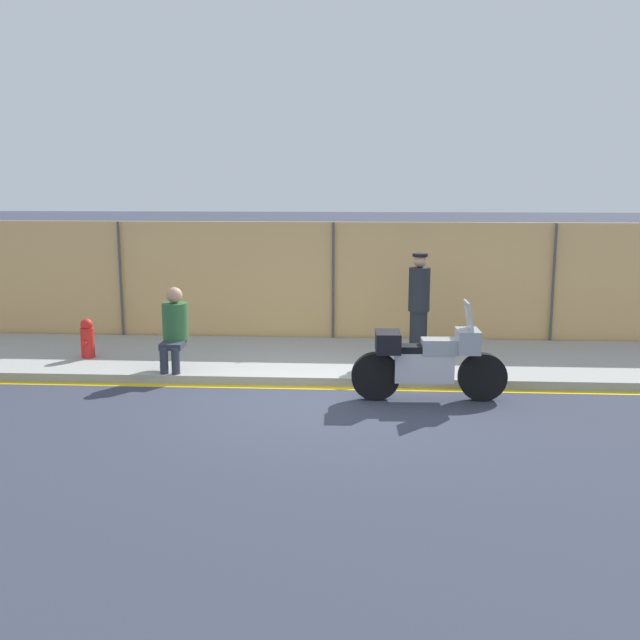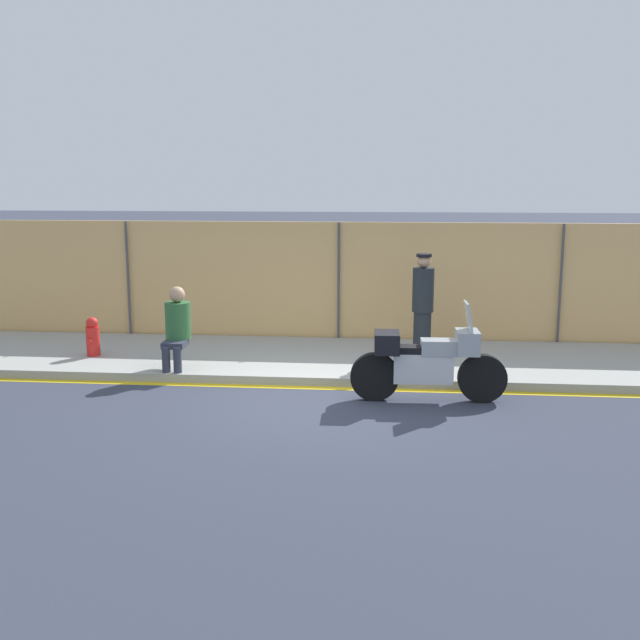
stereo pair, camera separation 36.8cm
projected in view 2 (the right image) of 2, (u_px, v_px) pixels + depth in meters
ground_plane at (320, 403)px, 10.95m from camera, size 120.00×120.00×0.00m
sidewalk at (332, 359)px, 13.26m from camera, size 31.26×3.03×0.14m
curb_paint_stripe at (324, 388)px, 11.70m from camera, size 31.26×0.18×0.01m
storefront_fence at (339, 284)px, 14.61m from camera, size 29.69×0.17×2.40m
motorcycle at (427, 361)px, 10.93m from camera, size 2.29×0.54×1.49m
officer_standing at (423, 303)px, 13.18m from camera, size 0.38×0.38×1.80m
person_seated_on_curb at (177, 323)px, 12.32m from camera, size 0.42×0.71×1.34m
fire_hydrant at (93, 337)px, 13.19m from camera, size 0.23×0.29×0.69m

